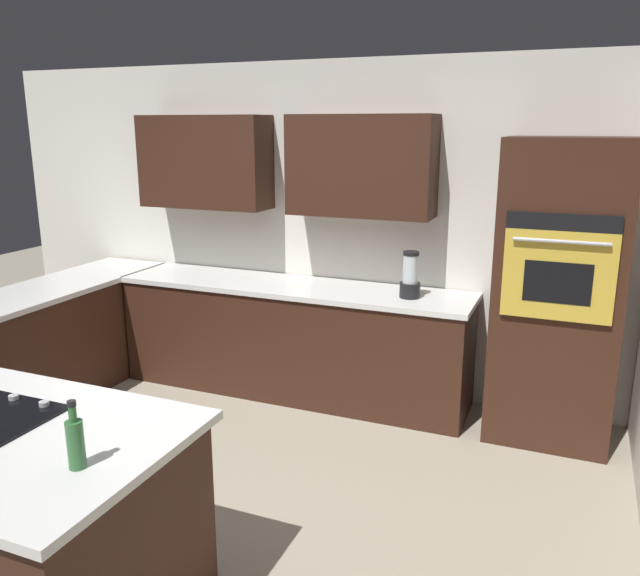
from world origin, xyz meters
name	(u,v)px	position (x,y,z in m)	size (l,w,h in m)	color
ground_plane	(184,506)	(0.00, 0.00, 0.00)	(14.00, 14.00, 0.00)	#9E937F
wall_back	(311,211)	(0.07, -2.04, 1.44)	(6.00, 0.44, 2.60)	white
lower_cabinets_back	(293,341)	(0.10, -1.72, 0.43)	(2.80, 0.60, 0.86)	#381E14
countertop_back	(292,287)	(0.10, -1.72, 0.88)	(2.84, 0.64, 0.04)	silver
lower_cabinets_side	(15,360)	(1.82, -0.55, 0.43)	(0.60, 2.90, 0.86)	#381E14
countertop_side	(7,302)	(1.82, -0.55, 0.88)	(0.64, 2.94, 0.04)	silver
wall_oven	(558,294)	(-1.85, -1.72, 1.02)	(0.80, 0.66, 2.04)	#381E14
blender	(410,278)	(-0.85, -1.69, 1.05)	(0.15, 0.15, 0.34)	black
second_bottle	(75,442)	(-0.33, 1.08, 1.00)	(0.06, 0.06, 0.26)	#336B38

